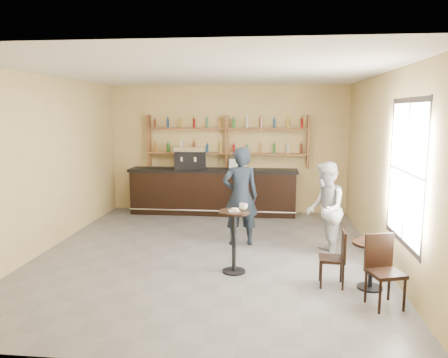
# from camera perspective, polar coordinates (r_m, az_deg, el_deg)

# --- Properties ---
(floor) EXTENTS (7.00, 7.00, 0.00)m
(floor) POSITION_cam_1_polar(r_m,az_deg,el_deg) (8.00, -2.07, -9.74)
(floor) COLOR #5E5F63
(floor) RESTS_ON ground
(ceiling) EXTENTS (7.00, 7.00, 0.00)m
(ceiling) POSITION_cam_1_polar(r_m,az_deg,el_deg) (7.61, -2.21, 13.74)
(ceiling) COLOR white
(ceiling) RESTS_ON wall_back
(wall_back) EXTENTS (7.00, 0.00, 7.00)m
(wall_back) POSITION_cam_1_polar(r_m,az_deg,el_deg) (11.10, 0.47, 3.93)
(wall_back) COLOR tan
(wall_back) RESTS_ON floor
(wall_front) EXTENTS (7.00, 0.00, 7.00)m
(wall_front) POSITION_cam_1_polar(r_m,az_deg,el_deg) (4.26, -8.94, -4.13)
(wall_front) COLOR tan
(wall_front) RESTS_ON floor
(wall_left) EXTENTS (0.00, 7.00, 7.00)m
(wall_left) POSITION_cam_1_polar(r_m,az_deg,el_deg) (8.60, -22.34, 1.84)
(wall_left) COLOR tan
(wall_left) RESTS_ON floor
(wall_right) EXTENTS (0.00, 7.00, 7.00)m
(wall_right) POSITION_cam_1_polar(r_m,az_deg,el_deg) (7.80, 20.24, 1.31)
(wall_right) COLOR tan
(wall_right) RESTS_ON floor
(window_pane) EXTENTS (0.00, 2.00, 2.00)m
(window_pane) POSITION_cam_1_polar(r_m,az_deg,el_deg) (6.64, 22.72, 0.81)
(window_pane) COLOR white
(window_pane) RESTS_ON wall_right
(window_frame) EXTENTS (0.04, 1.70, 2.10)m
(window_frame) POSITION_cam_1_polar(r_m,az_deg,el_deg) (6.64, 22.67, 0.81)
(window_frame) COLOR black
(window_frame) RESTS_ON wall_right
(shelf_unit) EXTENTS (4.00, 0.26, 1.40)m
(shelf_unit) POSITION_cam_1_polar(r_m,az_deg,el_deg) (10.95, 0.40, 4.97)
(shelf_unit) COLOR brown
(shelf_unit) RESTS_ON wall_back
(liquor_bottles) EXTENTS (3.68, 0.10, 1.00)m
(liquor_bottles) POSITION_cam_1_polar(r_m,az_deg,el_deg) (10.94, 0.40, 5.86)
(liquor_bottles) COLOR #8C5919
(liquor_bottles) RESTS_ON shelf_unit
(bar_counter) EXTENTS (4.17, 0.81, 1.13)m
(bar_counter) POSITION_cam_1_polar(r_m,az_deg,el_deg) (10.93, -1.43, -1.62)
(bar_counter) COLOR black
(bar_counter) RESTS_ON floor
(espresso_machine) EXTENTS (0.84, 0.61, 0.55)m
(espresso_machine) POSITION_cam_1_polar(r_m,az_deg,el_deg) (10.90, -4.43, 2.79)
(espresso_machine) COLOR black
(espresso_machine) RESTS_ON bar_counter
(pastry_case) EXTENTS (0.49, 0.41, 0.27)m
(pastry_case) POSITION_cam_1_polar(r_m,az_deg,el_deg) (10.76, 1.92, 1.99)
(pastry_case) COLOR silver
(pastry_case) RESTS_ON bar_counter
(pedestal_table) EXTENTS (0.53, 0.53, 1.00)m
(pedestal_table) POSITION_cam_1_polar(r_m,az_deg,el_deg) (6.99, 1.31, -8.20)
(pedestal_table) COLOR black
(pedestal_table) RESTS_ON floor
(napkin) EXTENTS (0.21, 0.21, 0.00)m
(napkin) POSITION_cam_1_polar(r_m,az_deg,el_deg) (6.86, 1.33, -4.18)
(napkin) COLOR white
(napkin) RESTS_ON pedestal_table
(donut) EXTENTS (0.16, 0.16, 0.04)m
(donut) POSITION_cam_1_polar(r_m,az_deg,el_deg) (6.84, 1.41, -4.00)
(donut) COLOR #B97E43
(donut) RESTS_ON napkin
(cup_pedestal) EXTENTS (0.14, 0.14, 0.10)m
(cup_pedestal) POSITION_cam_1_polar(r_m,az_deg,el_deg) (6.93, 2.55, -3.62)
(cup_pedestal) COLOR white
(cup_pedestal) RESTS_ON pedestal_table
(man_main) EXTENTS (0.77, 0.58, 1.89)m
(man_main) POSITION_cam_1_polar(r_m,az_deg,el_deg) (8.32, 2.15, -2.28)
(man_main) COLOR black
(man_main) RESTS_ON floor
(cafe_table) EXTENTS (0.62, 0.62, 0.70)m
(cafe_table) POSITION_cam_1_polar(r_m,az_deg,el_deg) (6.76, 18.64, -10.64)
(cafe_table) COLOR black
(cafe_table) RESTS_ON floor
(cup_cafe) EXTENTS (0.12, 0.12, 0.10)m
(cup_cafe) POSITION_cam_1_polar(r_m,az_deg,el_deg) (6.65, 19.23, -7.39)
(cup_cafe) COLOR white
(cup_cafe) RESTS_ON cafe_table
(chair_west) EXTENTS (0.38, 0.38, 0.84)m
(chair_west) POSITION_cam_1_polar(r_m,az_deg,el_deg) (6.68, 13.90, -10.00)
(chair_west) COLOR black
(chair_west) RESTS_ON floor
(chair_south) EXTENTS (0.51, 0.51, 0.94)m
(chair_south) POSITION_cam_1_polar(r_m,az_deg,el_deg) (6.18, 20.36, -11.37)
(chair_south) COLOR black
(chair_south) RESTS_ON floor
(patron_second) EXTENTS (0.70, 0.87, 1.69)m
(patron_second) POSITION_cam_1_polar(r_m,az_deg,el_deg) (7.85, 13.05, -3.91)
(patron_second) COLOR #A1A2A6
(patron_second) RESTS_ON floor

